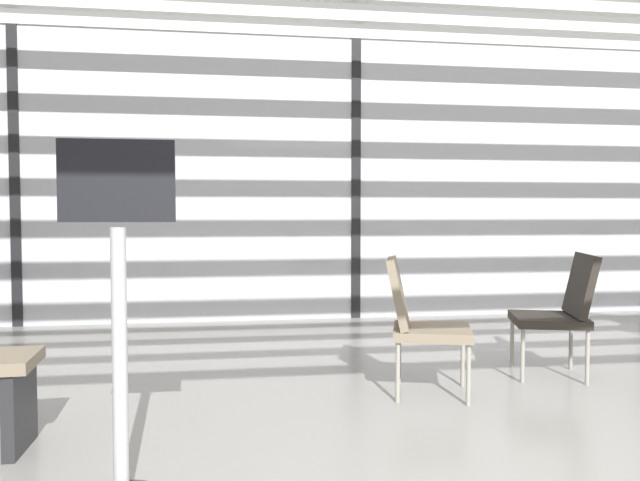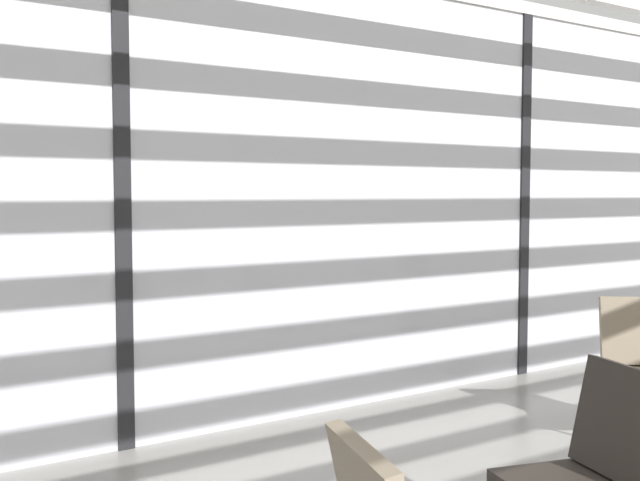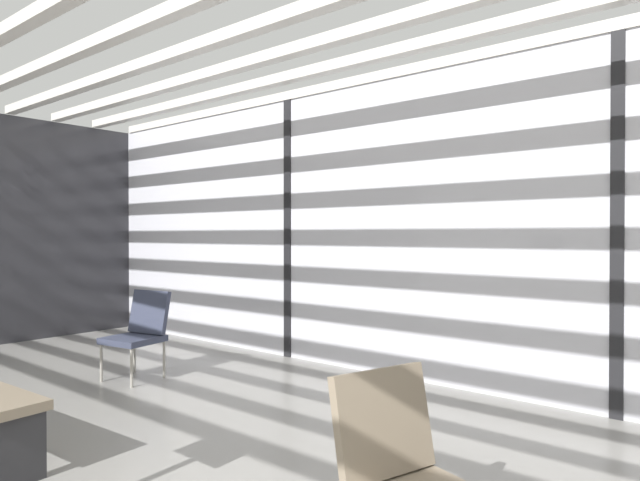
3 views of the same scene
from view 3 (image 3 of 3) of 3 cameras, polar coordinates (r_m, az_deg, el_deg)
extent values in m
cube|color=silver|center=(4.96, 28.25, 1.35)|extent=(14.00, 0.08, 3.03)
cube|color=black|center=(6.61, -3.07, 1.22)|extent=(0.10, 0.12, 3.03)
cube|color=black|center=(4.96, 28.25, 1.35)|extent=(0.10, 0.12, 3.03)
cube|color=beige|center=(4.67, 26.81, 21.06)|extent=(13.72, 0.12, 0.10)
cube|color=beige|center=(5.22, 28.34, 18.79)|extent=(13.72, 0.12, 0.10)
sphere|color=gray|center=(11.69, 11.45, 3.67)|extent=(2.28, 2.28, 2.28)
sphere|color=black|center=(9.06, 18.08, 6.51)|extent=(0.28, 0.28, 0.28)
sphere|color=black|center=(8.78, 23.60, 6.68)|extent=(0.28, 0.28, 0.28)
sphere|color=black|center=(8.58, 29.43, 6.80)|extent=(0.28, 0.28, 0.28)
cube|color=#7F705B|center=(2.50, 6.49, -17.95)|extent=(0.27, 0.50, 0.44)
cube|color=#33384C|center=(5.92, -18.59, -9.58)|extent=(0.56, 0.56, 0.06)
cube|color=#33384C|center=(6.03, -17.07, -6.99)|extent=(0.50, 0.22, 0.44)
cylinder|color=gray|center=(5.98, -21.48, -11.59)|extent=(0.03, 0.03, 0.37)
cylinder|color=gray|center=(5.67, -18.73, -12.25)|extent=(0.03, 0.03, 0.37)
cylinder|color=gray|center=(6.25, -18.45, -11.04)|extent=(0.03, 0.03, 0.37)
cylinder|color=gray|center=(5.96, -15.67, -11.62)|extent=(0.03, 0.03, 0.37)
cube|color=#262628|center=(3.83, -28.97, -18.36)|extent=(0.06, 0.36, 0.41)
camera|label=1|loc=(3.03, -88.51, -5.40)|focal=35.07mm
camera|label=2|loc=(2.61, -42.94, 2.80)|focal=43.68mm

